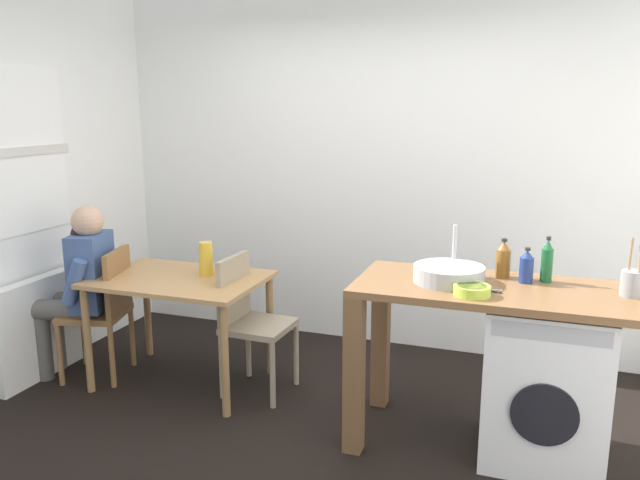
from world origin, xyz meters
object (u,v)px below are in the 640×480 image
vase (206,259)px  chair_person_seat (105,306)px  dining_table (180,291)px  mixing_bowl (472,290)px  bottle_tall_green (503,260)px  bottle_clear_small (547,261)px  washing_machine (545,381)px  seated_person (80,282)px  utensil_crock (632,283)px  chair_opposite (249,316)px  bottle_squat_brown (526,267)px

vase → chair_person_seat: bearing=-165.5°
dining_table → mixing_bowl: (1.92, -0.35, 0.31)m
bottle_tall_green → bottle_clear_small: 0.23m
bottle_clear_small → bottle_tall_green: bearing=177.2°
washing_machine → vase: (-2.15, 0.26, 0.42)m
chair_person_seat → seated_person: size_ratio=0.75×
dining_table → vase: size_ratio=4.83×
dining_table → utensil_crock: 2.69m
chair_opposite → bottle_clear_small: size_ratio=3.63×
chair_opposite → mixing_bowl: mixing_bowl is taller
chair_opposite → bottle_tall_green: size_ratio=4.12×
chair_opposite → vase: (-0.33, 0.05, 0.35)m
dining_table → seated_person: bearing=-170.1°
bottle_tall_green → bottle_squat_brown: size_ratio=1.14×
seated_person → bottle_tall_green: 2.77m
mixing_bowl → chair_person_seat: bearing=173.7°
utensil_crock → bottle_clear_small: bearing=161.4°
bottle_tall_green → utensil_crock: bearing=-13.1°
chair_opposite → bottle_tall_green: (1.56, -0.01, 0.51)m
seated_person → washing_machine: bearing=-105.5°
utensil_crock → chair_person_seat: bearing=179.6°
dining_table → washing_machine: bearing=-3.9°
chair_opposite → mixing_bowl: 1.56m
vase → mixing_bowl: bearing=-14.4°
seated_person → chair_opposite: bearing=-96.5°
dining_table → vase: 0.28m
bottle_squat_brown → dining_table: bearing=179.3°
bottle_tall_green → bottle_clear_small: size_ratio=0.88×
washing_machine → utensil_crock: utensil_crock is taller
vase → utensil_crock: bearing=-4.6°
dining_table → bottle_clear_small: bottle_clear_small is taller
seated_person → washing_machine: size_ratio=1.40×
chair_person_seat → mixing_bowl: (2.47, -0.27, 0.44)m
bottle_clear_small → mixing_bowl: (-0.35, -0.39, -0.08)m
utensil_crock → dining_table: bearing=177.8°
chair_opposite → vase: size_ratio=3.96×
bottle_clear_small → chair_person_seat: bearing=-177.7°
mixing_bowl → vase: bearing=165.6°
vase → bottle_clear_small: bearing=-1.8°
bottle_tall_green → mixing_bowl: (-0.12, -0.40, -0.07)m
chair_opposite → vase: vase is taller
utensil_crock → mixing_bowl: bearing=-161.5°
seated_person → bottle_clear_small: bearing=-101.9°
dining_table → chair_opposite: bearing=6.3°
mixing_bowl → utensil_crock: (0.75, 0.25, 0.04)m
chair_opposite → washing_machine: bearing=85.6°
chair_person_seat → washing_machine: bearing=-106.4°
chair_person_seat → bottle_squat_brown: 2.76m
chair_person_seat → chair_opposite: 1.03m
chair_person_seat → bottle_squat_brown: bearing=-103.7°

